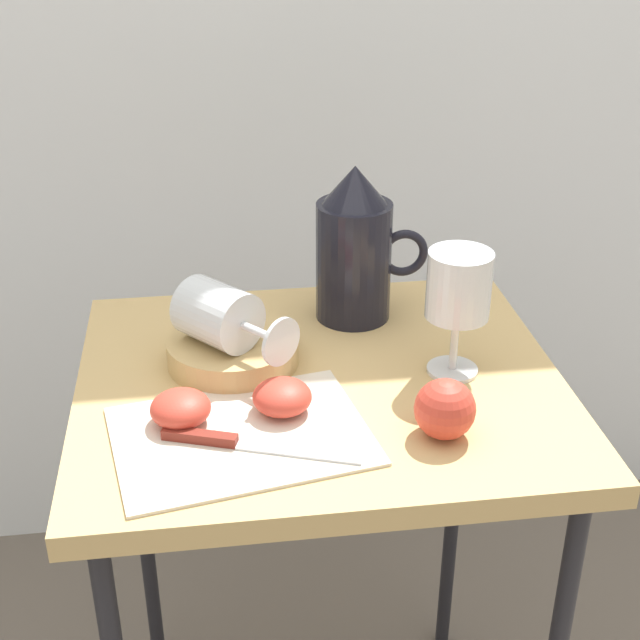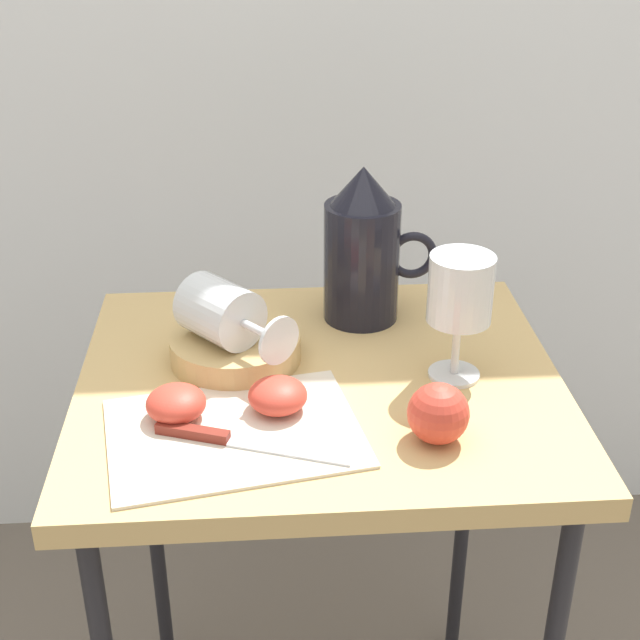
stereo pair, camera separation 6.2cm
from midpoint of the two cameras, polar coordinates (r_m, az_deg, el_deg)
The scene contains 11 objects.
curtain_drape at distance 1.61m, azimuth -4.42°, elevation 18.46°, with size 2.40×0.03×2.10m, color white.
table at distance 1.15m, azimuth -1.55°, elevation -6.61°, with size 0.60×0.52×0.73m.
linen_napkin at distance 1.01m, azimuth -6.81°, elevation -7.36°, with size 0.28×0.20×0.00m, color beige.
basket_tray at distance 1.14m, azimuth -7.11°, elevation -1.94°, with size 0.17×0.17×0.04m, color tan.
pitcher at distance 1.22m, azimuth 0.76°, elevation 3.98°, with size 0.16×0.10×0.22m.
wine_glass_upright at distance 1.08m, azimuth 7.18°, elevation 1.79°, with size 0.08×0.08×0.16m.
wine_glass_tipped_near at distance 1.11m, azimuth -7.97°, elevation 0.27°, with size 0.15×0.16×0.08m.
apple_half_left at distance 1.03m, azimuth -10.59°, elevation -5.58°, with size 0.07×0.07×0.04m, color #CC3D2D.
apple_half_right at distance 1.03m, azimuth -4.14°, elevation -4.93°, with size 0.07×0.07×0.04m, color #CC3D2D.
apple_whole at distance 0.99m, azimuth 6.19°, elevation -5.69°, with size 0.07×0.07×0.07m, color #CC3D2D.
knife at distance 0.99m, azimuth -7.49°, elevation -7.72°, with size 0.22×0.09×0.01m.
Camera 1 is at (-0.13, -0.94, 1.31)m, focal length 50.29 mm.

